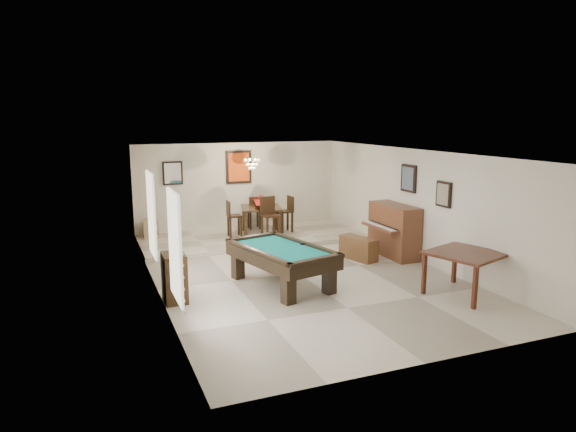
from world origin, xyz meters
TOP-DOWN VIEW (x-y plane):
  - ground_plane at (0.00, 0.00)m, footprint 6.00×9.00m
  - wall_back at (0.00, 4.50)m, footprint 6.00×0.04m
  - wall_front at (0.00, -4.50)m, footprint 6.00×0.04m
  - wall_left at (-3.00, 0.00)m, footprint 0.04×9.00m
  - wall_right at (3.00, 0.00)m, footprint 0.04×9.00m
  - ceiling at (0.00, 0.00)m, footprint 6.00×9.00m
  - dining_step at (0.00, 3.25)m, footprint 6.00×2.50m
  - window_left_front at (-2.97, -2.20)m, footprint 0.06×1.00m
  - window_left_rear at (-2.97, 0.60)m, footprint 0.06×1.00m
  - pool_table at (-0.64, -0.65)m, footprint 1.76×2.54m
  - square_table at (2.38, -2.45)m, footprint 1.53×1.53m
  - upright_piano at (2.56, 0.44)m, footprint 0.85×1.51m
  - piano_bench at (1.75, 0.47)m, footprint 0.62×1.02m
  - apothecary_chest at (-2.78, -0.76)m, footprint 0.40×0.60m
  - dining_table at (0.31, 3.37)m, footprint 1.30×1.30m
  - flower_vase at (0.31, 3.37)m, footprint 0.16×0.16m
  - dining_chair_south at (0.30, 2.58)m, footprint 0.46×0.46m
  - dining_chair_north at (0.35, 4.15)m, footprint 0.38×0.38m
  - dining_chair_west at (-0.47, 3.34)m, footprint 0.39×0.39m
  - dining_chair_east at (1.02, 3.39)m, footprint 0.40×0.40m
  - corner_bench at (-2.60, 4.12)m, footprint 0.44×0.53m
  - chandelier at (0.00, 3.20)m, footprint 0.44×0.44m
  - back_painting at (0.00, 4.46)m, footprint 0.75×0.06m
  - back_mirror at (-1.90, 4.46)m, footprint 0.55×0.06m
  - right_picture_upper at (2.96, 0.30)m, footprint 0.06×0.55m
  - right_picture_lower at (2.96, -1.00)m, footprint 0.06×0.45m

SIDE VIEW (x-z plane):
  - ground_plane at x=0.00m, z-range -0.02..0.00m
  - dining_step at x=0.00m, z-range 0.00..0.12m
  - piano_bench at x=1.75m, z-range 0.00..0.53m
  - corner_bench at x=-2.60m, z-range 0.12..0.57m
  - pool_table at x=-0.64m, z-range 0.00..0.77m
  - square_table at x=2.38m, z-range 0.00..0.83m
  - apothecary_chest at x=-2.78m, z-range 0.00..0.90m
  - dining_table at x=0.31m, z-range 0.12..1.01m
  - dining_chair_north at x=0.35m, z-range 0.12..1.07m
  - dining_chair_west at x=-0.47m, z-range 0.12..1.11m
  - dining_chair_east at x=1.02m, z-range 0.12..1.13m
  - upright_piano at x=2.56m, z-range 0.00..1.26m
  - dining_chair_south at x=0.30m, z-range 0.12..1.27m
  - flower_vase at x=0.31m, z-range 1.01..1.23m
  - wall_back at x=0.00m, z-range 0.00..2.60m
  - wall_front at x=0.00m, z-range 0.00..2.60m
  - wall_left at x=-3.00m, z-range 0.00..2.60m
  - wall_right at x=3.00m, z-range 0.00..2.60m
  - window_left_front at x=-2.97m, z-range 0.55..2.25m
  - window_left_rear at x=-2.97m, z-range 0.55..2.25m
  - right_picture_lower at x=2.96m, z-range 1.42..1.98m
  - back_mirror at x=-1.90m, z-range 1.48..2.12m
  - back_painting at x=0.00m, z-range 1.42..2.38m
  - right_picture_upper at x=2.96m, z-range 1.57..2.23m
  - chandelier at x=0.00m, z-range 1.90..2.50m
  - ceiling at x=0.00m, z-range 2.58..2.62m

